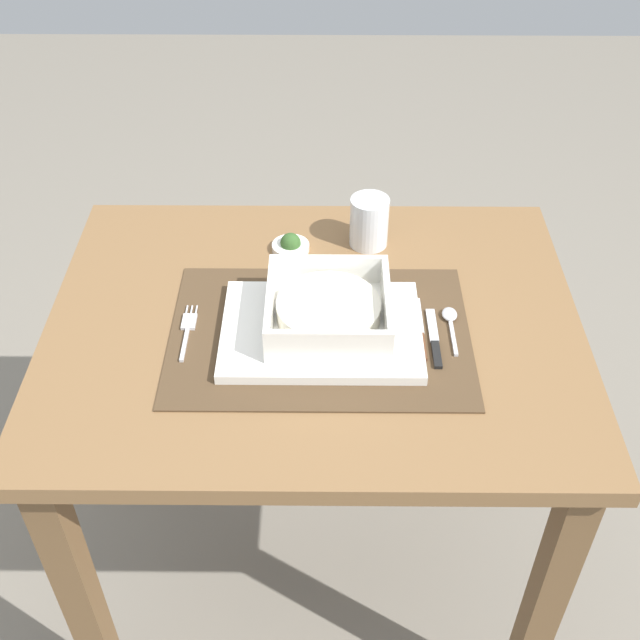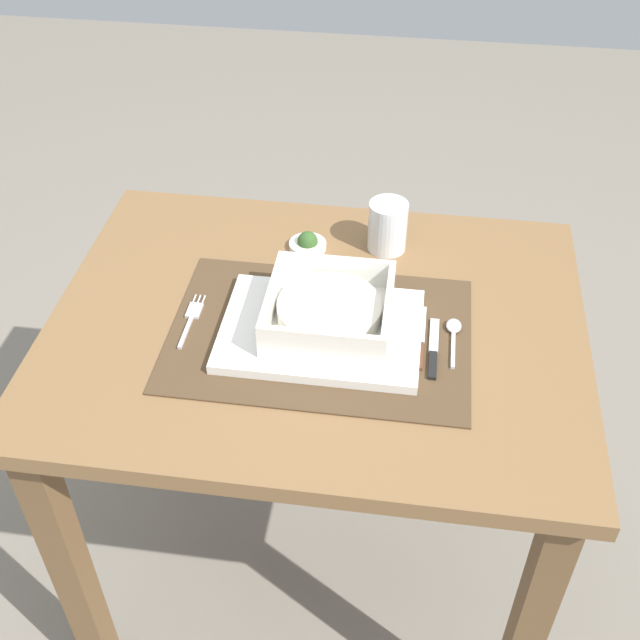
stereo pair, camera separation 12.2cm
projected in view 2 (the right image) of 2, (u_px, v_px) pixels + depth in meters
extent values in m
plane|color=gray|center=(317.00, 570.00, 1.74)|extent=(6.00, 6.00, 0.00)
cube|color=brown|center=(317.00, 327.00, 1.28)|extent=(0.85, 0.66, 0.03)
cube|color=brown|center=(74.00, 577.00, 1.35)|extent=(0.05, 0.05, 0.70)
cube|color=brown|center=(525.00, 636.00, 1.27)|extent=(0.05, 0.05, 0.70)
cube|color=brown|center=(168.00, 350.00, 1.76)|extent=(0.05, 0.05, 0.70)
cube|color=brown|center=(511.00, 385.00, 1.68)|extent=(0.05, 0.05, 0.70)
cube|color=#4C3823|center=(320.00, 334.00, 1.24)|extent=(0.46, 0.33, 0.00)
cube|color=white|center=(321.00, 330.00, 1.23)|extent=(0.31, 0.22, 0.02)
cube|color=white|center=(329.00, 320.00, 1.23)|extent=(0.19, 0.19, 0.01)
cube|color=white|center=(272.00, 300.00, 1.22)|extent=(0.01, 0.19, 0.05)
cube|color=white|center=(388.00, 311.00, 1.20)|extent=(0.01, 0.19, 0.05)
cube|color=white|center=(321.00, 345.00, 1.14)|extent=(0.17, 0.01, 0.05)
cube|color=white|center=(337.00, 270.00, 1.28)|extent=(0.17, 0.01, 0.05)
cylinder|color=silver|center=(329.00, 311.00, 1.22)|extent=(0.16, 0.16, 0.03)
cube|color=silver|center=(186.00, 333.00, 1.23)|extent=(0.01, 0.07, 0.00)
cube|color=silver|center=(194.00, 311.00, 1.27)|extent=(0.02, 0.04, 0.00)
cylinder|color=silver|center=(194.00, 299.00, 1.30)|extent=(0.00, 0.02, 0.00)
cylinder|color=silver|center=(199.00, 300.00, 1.30)|extent=(0.00, 0.02, 0.00)
cylinder|color=silver|center=(203.00, 300.00, 1.29)|extent=(0.00, 0.02, 0.00)
cube|color=silver|center=(453.00, 351.00, 1.20)|extent=(0.01, 0.08, 0.00)
ellipsoid|color=silver|center=(454.00, 326.00, 1.24)|extent=(0.02, 0.03, 0.01)
cube|color=black|center=(433.00, 365.00, 1.18)|extent=(0.01, 0.06, 0.01)
cube|color=silver|center=(434.00, 335.00, 1.23)|extent=(0.01, 0.08, 0.00)
cube|color=#59331E|center=(419.00, 356.00, 1.20)|extent=(0.01, 0.06, 0.01)
cube|color=silver|center=(421.00, 325.00, 1.25)|extent=(0.01, 0.09, 0.00)
cylinder|color=white|center=(388.00, 226.00, 1.38)|extent=(0.07, 0.07, 0.09)
cylinder|color=maroon|center=(387.00, 238.00, 1.40)|extent=(0.06, 0.06, 0.04)
cylinder|color=white|center=(308.00, 246.00, 1.41)|extent=(0.07, 0.07, 0.01)
sphere|color=#335926|center=(308.00, 241.00, 1.40)|extent=(0.04, 0.04, 0.04)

